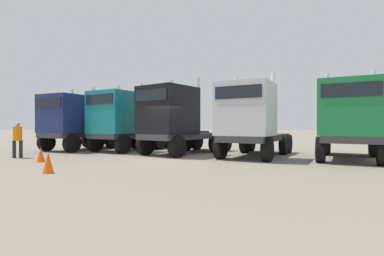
# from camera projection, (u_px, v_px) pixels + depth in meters

# --- Properties ---
(ground) EXTENTS (200.00, 200.00, 0.00)m
(ground) POSITION_uv_depth(u_px,v_px,m) (160.00, 159.00, 13.61)
(ground) COLOR gray
(semi_truck_navy) EXTENTS (2.76, 5.86, 4.02)m
(semi_truck_navy) POSITION_uv_depth(u_px,v_px,m) (74.00, 122.00, 18.52)
(semi_truck_navy) COLOR #333338
(semi_truck_navy) RESTS_ON ground
(semi_truck_teal) EXTENTS (3.11, 6.00, 4.17)m
(semi_truck_teal) POSITION_uv_depth(u_px,v_px,m) (122.00, 121.00, 17.92)
(semi_truck_teal) COLOR #333338
(semi_truck_teal) RESTS_ON ground
(semi_truck_black) EXTENTS (3.75, 6.28, 4.20)m
(semi_truck_black) POSITION_uv_depth(u_px,v_px,m) (175.00, 119.00, 15.90)
(semi_truck_black) COLOR #333338
(semi_truck_black) RESTS_ON ground
(semi_truck_silver) EXTENTS (2.98, 6.10, 4.14)m
(semi_truck_silver) POSITION_uv_depth(u_px,v_px,m) (250.00, 120.00, 14.19)
(semi_truck_silver) COLOR #333338
(semi_truck_silver) RESTS_ON ground
(semi_truck_green) EXTENTS (2.91, 6.12, 4.08)m
(semi_truck_green) POSITION_uv_depth(u_px,v_px,m) (350.00, 119.00, 12.96)
(semi_truck_green) COLOR #333338
(semi_truck_green) RESTS_ON ground
(visitor_in_hivis) EXTENTS (0.57, 0.57, 1.74)m
(visitor_in_hivis) POSITION_uv_depth(u_px,v_px,m) (17.00, 137.00, 14.21)
(visitor_in_hivis) COLOR #242424
(visitor_in_hivis) RESTS_ON ground
(traffic_cone_mid) EXTENTS (0.36, 0.36, 0.70)m
(traffic_cone_mid) POSITION_uv_depth(u_px,v_px,m) (48.00, 163.00, 9.62)
(traffic_cone_mid) COLOR #F2590C
(traffic_cone_mid) RESTS_ON ground
(traffic_cone_far) EXTENTS (0.36, 0.36, 0.63)m
(traffic_cone_far) POSITION_uv_depth(u_px,v_px,m) (41.00, 155.00, 12.62)
(traffic_cone_far) COLOR #F2590C
(traffic_cone_far) RESTS_ON ground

